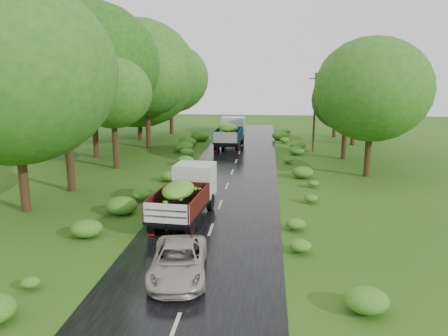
# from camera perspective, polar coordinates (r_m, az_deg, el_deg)

# --- Properties ---
(ground) EXTENTS (120.00, 120.00, 0.00)m
(ground) POSITION_cam_1_polar(r_m,az_deg,el_deg) (16.84, -3.55, -12.84)
(ground) COLOR #224E10
(ground) RESTS_ON ground
(road) EXTENTS (6.50, 80.00, 0.02)m
(road) POSITION_cam_1_polar(r_m,az_deg,el_deg) (21.42, -1.38, -7.14)
(road) COLOR black
(road) RESTS_ON ground
(road_lines) EXTENTS (0.12, 69.60, 0.00)m
(road_lines) POSITION_cam_1_polar(r_m,az_deg,el_deg) (22.35, -1.06, -6.25)
(road_lines) COLOR #BFB78C
(road_lines) RESTS_ON road
(truck_near) EXTENTS (2.57, 5.98, 2.44)m
(truck_near) POSITION_cam_1_polar(r_m,az_deg,el_deg) (21.66, -5.00, -3.14)
(truck_near) COLOR black
(truck_near) RESTS_ON ground
(truck_far) EXTENTS (2.59, 6.59, 2.73)m
(truck_far) POSITION_cam_1_polar(r_m,az_deg,el_deg) (42.50, 0.85, 4.82)
(truck_far) COLOR black
(truck_far) RESTS_ON ground
(car) EXTENTS (2.44, 4.41, 1.17)m
(car) POSITION_cam_1_polar(r_m,az_deg,el_deg) (15.95, -5.95, -11.99)
(car) COLOR #A69D93
(car) RESTS_ON road
(utility_pole) EXTENTS (1.25, 0.20, 7.14)m
(utility_pole) POSITION_cam_1_polar(r_m,az_deg,el_deg) (40.65, 11.74, 7.23)
(utility_pole) COLOR #382616
(utility_pole) RESTS_ON ground
(trees_left) EXTENTS (7.82, 33.91, 9.98)m
(trees_left) POSITION_cam_1_polar(r_m,az_deg,el_deg) (38.88, -13.74, 11.74)
(trees_left) COLOR black
(trees_left) RESTS_ON ground
(trees_right) EXTENTS (5.76, 22.72, 8.26)m
(trees_right) POSITION_cam_1_polar(r_m,az_deg,el_deg) (40.07, 16.67, 9.83)
(trees_right) COLOR black
(trees_right) RESTS_ON ground
(shrubs) EXTENTS (11.90, 44.00, 0.70)m
(shrubs) POSITION_cam_1_polar(r_m,az_deg,el_deg) (29.92, 0.75, -0.76)
(shrubs) COLOR #266417
(shrubs) RESTS_ON ground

